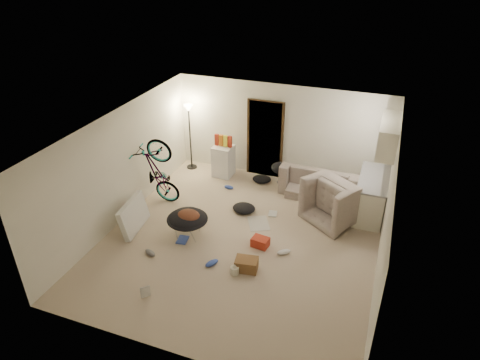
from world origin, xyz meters
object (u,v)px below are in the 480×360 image
(saucer_chair, at_px, (188,222))
(juicer, at_px, (235,270))
(kitchen_counter, at_px, (371,196))
(drink_case_b, at_px, (260,242))
(bicycle, at_px, (159,186))
(floor_lamp, at_px, (189,123))
(sofa, at_px, (319,184))
(armchair, at_px, (340,203))
(tv_box, at_px, (134,215))
(drink_case_a, at_px, (246,264))
(mini_fridge, at_px, (223,161))

(saucer_chair, relative_size, juicer, 3.63)
(kitchen_counter, xyz_separation_m, drink_case_b, (-1.98, -2.05, -0.34))
(juicer, bearing_deg, bicycle, 145.67)
(bicycle, height_order, saucer_chair, bicycle)
(bicycle, bearing_deg, floor_lamp, 0.93)
(saucer_chair, height_order, juicer, saucer_chair)
(floor_lamp, xyz_separation_m, drink_case_b, (2.85, -2.70, -1.21))
(saucer_chair, xyz_separation_m, juicer, (1.34, -0.77, -0.26))
(sofa, xyz_separation_m, armchair, (0.64, -0.86, 0.10))
(tv_box, bearing_deg, sofa, 32.56)
(sofa, height_order, drink_case_a, sofa)
(kitchen_counter, bearing_deg, sofa, 160.39)
(floor_lamp, height_order, juicer, floor_lamp)
(mini_fridge, xyz_separation_m, juicer, (1.67, -3.57, -0.32))
(saucer_chair, bearing_deg, tv_box, -173.44)
(kitchen_counter, distance_m, drink_case_b, 2.87)
(bicycle, relative_size, drink_case_a, 4.17)
(armchair, height_order, bicycle, bicycle)
(armchair, relative_size, juicer, 4.88)
(sofa, relative_size, armchair, 1.63)
(bicycle, distance_m, juicer, 3.12)
(saucer_chair, bearing_deg, floor_lamp, 114.44)
(kitchen_counter, bearing_deg, tv_box, -153.18)
(juicer, bearing_deg, kitchen_counter, 54.32)
(kitchen_counter, relative_size, saucer_chair, 1.75)
(saucer_chair, bearing_deg, sofa, 50.22)
(mini_fridge, relative_size, saucer_chair, 0.98)
(floor_lamp, distance_m, saucer_chair, 3.32)
(drink_case_b, bearing_deg, bicycle, 172.63)
(kitchen_counter, bearing_deg, armchair, -146.90)
(floor_lamp, xyz_separation_m, sofa, (3.57, -0.20, -1.03))
(saucer_chair, distance_m, drink_case_b, 1.57)
(kitchen_counter, xyz_separation_m, tv_box, (-4.73, -2.39, -0.10))
(bicycle, bearing_deg, drink_case_b, -107.71)
(sofa, relative_size, juicer, 7.94)
(sofa, bearing_deg, armchair, 128.48)
(mini_fridge, xyz_separation_m, drink_case_a, (1.84, -3.37, -0.30))
(armchair, bearing_deg, juicer, 94.15)
(sofa, height_order, juicer, sofa)
(saucer_chair, bearing_deg, bicycle, 141.28)
(mini_fridge, bearing_deg, drink_case_a, -58.33)
(bicycle, relative_size, mini_fridge, 2.12)
(armchair, relative_size, drink_case_a, 2.71)
(juicer, bearing_deg, floor_lamp, 125.92)
(armchair, xyz_separation_m, juicer, (-1.54, -2.61, -0.28))
(floor_lamp, bearing_deg, kitchen_counter, -7.66)
(kitchen_counter, distance_m, drink_case_a, 3.48)
(bicycle, bearing_deg, saucer_chair, -130.76)
(juicer, bearing_deg, armchair, 59.43)
(armchair, relative_size, saucer_chair, 1.35)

